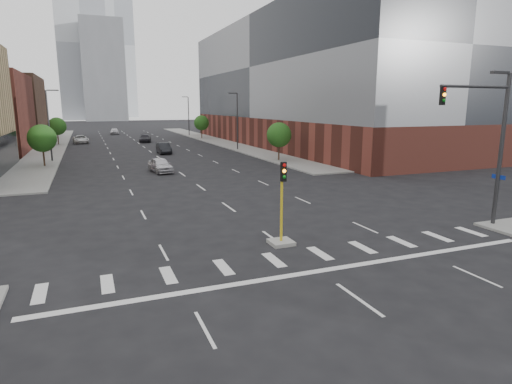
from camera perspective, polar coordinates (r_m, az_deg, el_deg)
ground at (r=15.73m, az=17.86°, el=-16.39°), size 400.00×400.00×0.00m
sidewalk_left_far at (r=85.07m, az=-25.52°, el=5.63°), size 5.00×92.00×0.15m
sidewalk_right_far at (r=88.23m, az=-5.62°, el=6.87°), size 5.00×92.00×0.15m
building_right_main at (r=80.54m, az=7.40°, el=14.16°), size 24.00×70.00×22.00m
tower_left at (r=232.23m, az=-22.17°, el=17.62°), size 22.00×22.00×70.00m
tower_right at (r=273.21m, az=-18.26°, el=17.91°), size 20.00×20.00×80.00m
tower_mid at (r=211.28m, az=-19.68°, el=14.93°), size 18.00×18.00×44.00m
median_traffic_signal at (r=22.45m, az=3.43°, el=-4.63°), size 1.20×1.20×4.40m
mast_arm_signal at (r=28.32m, az=28.95°, el=6.94°), size 5.12×0.90×9.07m
streetlight_right_a at (r=69.37m, az=-2.58°, el=9.73°), size 1.60×0.22×9.07m
streetlight_right_b at (r=103.09m, az=-9.03°, el=10.20°), size 1.60×0.22×9.07m
streetlight_left at (r=60.76m, az=-25.83°, el=8.34°), size 1.60×0.22×9.07m
tree_left_near at (r=55.91m, az=-26.64°, el=6.42°), size 3.20×3.20×4.85m
tree_left_far at (r=85.79m, az=-25.01°, el=7.94°), size 3.20×3.20×4.85m
tree_right_near at (r=55.74m, az=3.09°, el=7.61°), size 3.20×3.20×4.85m
tree_right_far at (r=93.55m, az=-7.28°, el=9.13°), size 3.20×3.20×4.85m
car_near_left at (r=47.62m, az=-12.62°, el=3.52°), size 2.48×4.87×1.59m
car_mid_right at (r=66.08m, az=-12.22°, el=5.72°), size 1.73×4.85×1.59m
car_far_left at (r=88.38m, az=-22.33°, el=6.52°), size 3.05×5.71×1.53m
car_deep_right at (r=87.14m, az=-14.56°, el=6.94°), size 2.93×5.47×1.51m
car_distant at (r=112.30m, az=-18.38°, el=7.71°), size 2.00×4.79×1.62m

